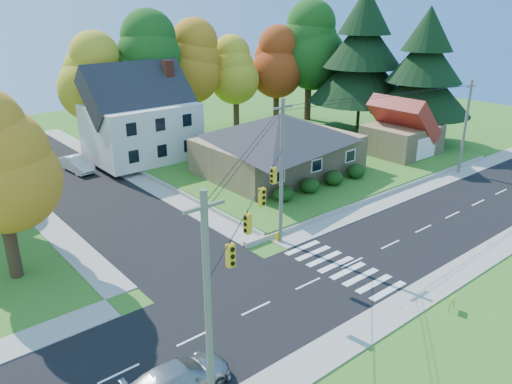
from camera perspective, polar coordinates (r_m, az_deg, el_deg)
ground at (r=32.81m, az=10.94°, el=-7.96°), size 120.00×120.00×0.00m
road_main at (r=32.80m, az=10.94°, el=-7.94°), size 90.00×8.00×0.02m
road_cross at (r=48.75m, az=-19.88°, el=0.93°), size 8.00×44.00×0.02m
sidewalk_north at (r=35.75m, az=4.79°, el=-5.03°), size 90.00×2.00×0.08m
sidewalk_south at (r=30.37m, az=18.29°, el=-11.16°), size 90.00×2.00×0.08m
lawn at (r=54.92m, az=2.92°, el=4.61°), size 30.00×30.00×0.50m
ranch_house at (r=47.30m, az=2.59°, el=5.73°), size 14.60×10.60×5.40m
colonial_house at (r=52.30m, az=-13.02°, el=8.18°), size 10.40×8.40×9.60m
garage at (r=55.22m, az=16.38°, el=6.66°), size 7.30×6.30×4.60m
hedge_row at (r=43.40m, az=7.54°, el=1.21°), size 10.70×1.70×1.27m
traffic_infrastructure at (r=31.39m, az=9.51°, el=1.10°), size 38.10×10.66×10.00m
tree_lot_0 at (r=56.25m, az=-18.09°, el=12.42°), size 6.72×6.72×12.51m
tree_lot_1 at (r=57.70m, az=-12.19°, el=14.46°), size 7.84×7.84×14.60m
tree_lot_2 at (r=61.61m, az=-7.53°, el=14.51°), size 7.28×7.28×13.56m
tree_lot_3 at (r=64.35m, az=-2.34°, el=13.76°), size 6.16×6.16×11.47m
tree_lot_4 at (r=67.32m, az=2.38°, el=14.63°), size 6.72×6.72×12.51m
tree_lot_5 at (r=68.45m, az=6.17°, el=16.29°), size 8.40×8.40×15.64m
conifer_east_a at (r=63.98m, az=12.07°, el=14.86°), size 12.80×12.80×16.96m
conifer_east_b at (r=60.30m, az=18.65°, el=12.84°), size 11.20×11.20×14.84m
silver_sedan at (r=22.78m, az=-8.80°, el=-20.30°), size 4.76×2.02×1.37m
white_car at (r=51.92m, az=-19.77°, el=3.02°), size 2.02×4.73×1.52m
fire_hydrant at (r=34.81m, az=2.44°, el=-5.16°), size 0.41×0.32×0.72m
yard_sign at (r=29.43m, az=21.54°, el=-11.51°), size 0.60×0.27×0.79m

